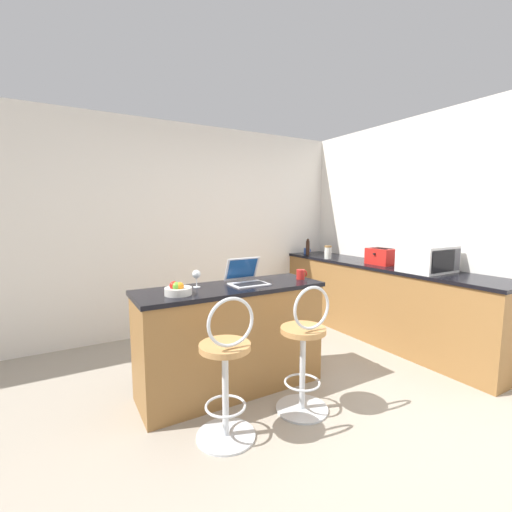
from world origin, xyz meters
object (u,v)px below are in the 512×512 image
Objects in this scene: bar_stool_far at (304,353)px; laptop at (246,277)px; bar_stool_near at (226,373)px; microwave at (428,259)px; mug_red at (301,274)px; mug_blue at (307,251)px; toaster at (381,256)px; storage_jar at (328,252)px; wine_glass_short at (196,275)px; fruit_bowl at (178,290)px; pepper_mill at (308,247)px.

laptop is at bearing 104.85° from bar_stool_far.
bar_stool_near is 2.47m from microwave.
mug_blue is at bearing 49.94° from mug_red.
toaster reaches higher than bar_stool_near.
toaster is (2.39, 0.79, 0.53)m from bar_stool_near.
storage_jar is (-0.10, -0.57, 0.04)m from mug_blue.
mug_red is (0.53, -0.08, -0.01)m from laptop.
bar_stool_far is at bearing -49.37° from wine_glass_short.
mug_blue is at bearing 32.62° from fruit_bowl.
pepper_mill is at bearing 50.95° from bar_stool_far.
storage_jar reaches higher than mug_blue.
laptop reaches higher than wine_glass_short.
bar_stool_far is at bearing -129.05° from pepper_mill.
toaster reaches higher than mug_blue.
mug_red is at bearing 27.80° from bar_stool_near.
microwave is at bearing -87.28° from mug_blue.
laptop is 0.43m from wine_glass_short.
bar_stool_far and mug_red have the same top height.
laptop reaches higher than mug_red.
wine_glass_short is 2.30m from storage_jar.
laptop is 2.15× the size of wine_glass_short.
bar_stool_near is at bearing -145.78° from storage_jar.
laptop is 1.78× the size of storage_jar.
microwave is 1.32m from storage_jar.
pepper_mill reaches higher than mug_blue.
toaster is 3.09× the size of mug_blue.
toaster is 1.29m from mug_blue.
pepper_mill is 0.12m from mug_blue.
toaster is at bearing 89.98° from microwave.
microwave is 5.10× the size of mug_blue.
laptop is 0.60× the size of microwave.
pepper_mill reaches higher than toaster.
mug_blue is at bearing 31.76° from wine_glass_short.
mug_blue is (2.30, 2.07, 0.48)m from bar_stool_near.
toaster is at bearing -75.59° from storage_jar.
toaster is 2.57m from fruit_bowl.
mug_blue is at bearing 92.72° from microwave.
microwave is at bearing -12.15° from laptop.
microwave is at bearing -81.96° from storage_jar.
laptop is 2.34m from mug_blue.
bar_stool_near is 0.71m from fruit_bowl.
storage_jar is (-0.05, -0.49, -0.02)m from pepper_mill.
mug_blue is (1.66, 2.07, 0.48)m from bar_stool_far.
fruit_bowl reaches higher than mug_blue.
bar_stool_far is at bearing -128.75° from mug_blue.
microwave is 0.59m from toaster.
laptop is (0.48, 0.61, 0.49)m from bar_stool_near.
bar_stool_near is 1.00× the size of bar_stool_far.
mug_red is at bearing -130.06° from mug_blue.
microwave is at bearing -6.64° from fruit_bowl.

